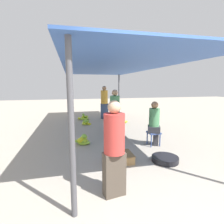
% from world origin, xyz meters
% --- Properties ---
extents(ground_plane, '(40.00, 40.00, 0.00)m').
position_xyz_m(ground_plane, '(0.00, 0.00, 0.00)').
color(ground_plane, '#A39989').
rests_on(ground_plane, ground).
extents(canopy_post_front_left, '(0.08, 0.08, 2.35)m').
position_xyz_m(canopy_post_front_left, '(-1.41, 0.30, 1.18)').
color(canopy_post_front_left, '#4C4C51').
rests_on(canopy_post_front_left, ground).
extents(canopy_post_back_left, '(0.08, 0.08, 2.35)m').
position_xyz_m(canopy_post_back_left, '(-1.41, 8.13, 1.18)').
color(canopy_post_back_left, '#4C4C51').
rests_on(canopy_post_back_left, ground).
extents(canopy_post_back_right, '(0.08, 0.08, 2.35)m').
position_xyz_m(canopy_post_back_right, '(1.41, 8.13, 1.18)').
color(canopy_post_back_right, '#4C4C51').
rests_on(canopy_post_back_right, ground).
extents(canopy_tarp, '(3.22, 8.23, 0.04)m').
position_xyz_m(canopy_tarp, '(0.00, 4.22, 2.37)').
color(canopy_tarp, '#33569E').
rests_on(canopy_tarp, canopy_post_front_left).
extents(vendor_foreground, '(0.38, 0.38, 1.55)m').
position_xyz_m(vendor_foreground, '(-0.77, 0.62, 0.80)').
color(vendor_foreground, '#4C4238').
rests_on(vendor_foreground, ground).
extents(stool, '(0.34, 0.34, 0.40)m').
position_xyz_m(stool, '(0.94, 2.64, 0.32)').
color(stool, '#384C84').
rests_on(stool, ground).
extents(vendor_seated, '(0.45, 0.45, 1.30)m').
position_xyz_m(vendor_seated, '(0.95, 2.65, 0.68)').
color(vendor_seated, '#2D2D33').
rests_on(vendor_seated, ground).
extents(basin_black, '(0.61, 0.61, 0.12)m').
position_xyz_m(basin_black, '(0.69, 1.55, 0.06)').
color(basin_black, black).
rests_on(basin_black, ground).
extents(banana_pile_left_0, '(0.50, 0.34, 0.32)m').
position_xyz_m(banana_pile_left_0, '(-1.09, 3.19, 0.12)').
color(banana_pile_left_0, '#87BA34').
rests_on(banana_pile_left_0, ground).
extents(banana_pile_left_1, '(0.57, 0.47, 0.32)m').
position_xyz_m(banana_pile_left_1, '(-0.79, 6.98, 0.09)').
color(banana_pile_left_1, '#CDD628').
rests_on(banana_pile_left_1, ground).
extents(banana_pile_left_2, '(0.44, 0.44, 0.23)m').
position_xyz_m(banana_pile_left_2, '(-0.77, 5.78, 0.10)').
color(banana_pile_left_2, '#C7D429').
rests_on(banana_pile_left_2, ground).
extents(banana_pile_right_0, '(0.59, 0.53, 0.31)m').
position_xyz_m(banana_pile_right_0, '(0.84, 5.78, 0.08)').
color(banana_pile_right_0, '#8EBD33').
rests_on(banana_pile_right_0, ground).
extents(banana_pile_right_1, '(0.47, 0.44, 0.20)m').
position_xyz_m(banana_pile_right_1, '(1.12, 7.34, 0.08)').
color(banana_pile_right_1, yellow).
rests_on(banana_pile_right_1, ground).
extents(crate_near, '(0.52, 0.52, 0.20)m').
position_xyz_m(crate_near, '(-0.31, 1.78, 0.10)').
color(crate_near, '#9E7A4C').
rests_on(crate_near, ground).
extents(crate_mid, '(0.40, 0.40, 0.17)m').
position_xyz_m(crate_mid, '(0.06, 3.57, 0.09)').
color(crate_mid, brown).
rests_on(crate_mid, ground).
extents(shopper_walking_mid, '(0.39, 0.38, 1.70)m').
position_xyz_m(shopper_walking_mid, '(0.32, 7.05, 0.88)').
color(shopper_walking_mid, '#384766').
rests_on(shopper_walking_mid, ground).
extents(shopper_walking_far, '(0.40, 0.40, 1.61)m').
position_xyz_m(shopper_walking_far, '(0.09, 3.94, 0.83)').
color(shopper_walking_far, '#384766').
rests_on(shopper_walking_far, ground).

